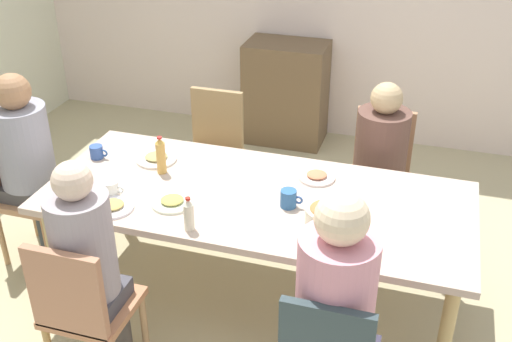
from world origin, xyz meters
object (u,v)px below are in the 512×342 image
at_px(chair_3, 380,169).
at_px(bowl_0, 327,215).
at_px(plate_0, 172,202).
at_px(cup_2, 111,188).
at_px(chair_4, 21,186).
at_px(cup_1, 289,199).
at_px(bottle_0, 189,215).
at_px(side_cabinet, 286,93).
at_px(plate_1, 156,158).
at_px(person_2, 86,257).
at_px(person_4, 26,152).
at_px(person_3, 381,150).
at_px(plate_3, 113,207).
at_px(bottle_1, 161,156).
at_px(dining_table, 256,205).
at_px(plate_2, 317,176).
at_px(cup_0, 97,152).
at_px(person_0, 336,299).
at_px(chair_1, 213,146).
at_px(cup_3, 333,246).

bearing_deg(chair_3, bowl_0, -98.67).
xyz_separation_m(plate_0, cup_2, (-0.36, -0.01, 0.03)).
relative_size(chair_4, cup_1, 7.33).
distance_m(bottle_0, side_cabinet, 2.61).
distance_m(plate_1, side_cabinet, 2.00).
xyz_separation_m(person_2, chair_3, (1.18, 1.67, -0.23)).
distance_m(chair_4, person_4, 0.27).
bearing_deg(plate_1, person_3, 24.42).
bearing_deg(plate_3, chair_4, 157.50).
distance_m(plate_3, side_cabinet, 2.55).
xyz_separation_m(chair_3, side_cabinet, (-0.98, 1.27, -0.06)).
distance_m(person_2, bowl_0, 1.19).
bearing_deg(bowl_0, bottle_1, 166.13).
height_order(chair_4, cup_2, chair_4).
height_order(dining_table, plate_0, plate_0).
distance_m(person_2, bottle_1, 0.88).
relative_size(person_2, bowl_0, 5.69).
height_order(chair_3, cup_1, chair_3).
distance_m(plate_2, cup_0, 1.35).
height_order(person_3, plate_1, person_3).
height_order(person_2, cup_1, person_2).
relative_size(person_0, cup_2, 10.47).
relative_size(plate_0, bowl_0, 1.02).
distance_m(person_2, plate_2, 1.38).
height_order(cup_2, side_cabinet, side_cabinet).
height_order(chair_3, bottle_1, bottle_1).
relative_size(person_2, person_3, 1.08).
height_order(bottle_1, side_cabinet, bottle_1).
xyz_separation_m(chair_3, bowl_0, (-0.16, -1.06, 0.27)).
bearing_deg(side_cabinet, person_2, -93.96).
bearing_deg(person_4, plate_0, -11.90).
bearing_deg(chair_1, plate_1, -99.10).
xyz_separation_m(person_2, plate_0, (0.19, 0.57, -0.00)).
height_order(plate_1, cup_2, cup_2).
relative_size(chair_4, plate_2, 4.24).
relative_size(chair_3, cup_1, 7.33).
bearing_deg(cup_2, plate_3, -59.41).
distance_m(person_3, chair_4, 2.30).
relative_size(person_2, plate_3, 5.54).
relative_size(chair_4, cup_2, 7.24).
relative_size(cup_1, side_cabinet, 0.14).
bearing_deg(chair_1, chair_4, -137.70).
bearing_deg(side_cabinet, chair_1, -99.10).
xyz_separation_m(chair_4, cup_2, (0.80, -0.23, 0.25)).
bearing_deg(person_2, side_cabinet, 86.04).
xyz_separation_m(chair_4, bottle_0, (1.34, -0.42, 0.30)).
bearing_deg(bottle_0, chair_4, 162.64).
relative_size(chair_1, person_2, 0.72).
xyz_separation_m(bowl_0, cup_3, (0.08, -0.24, -0.01)).
distance_m(person_2, cup_2, 0.58).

